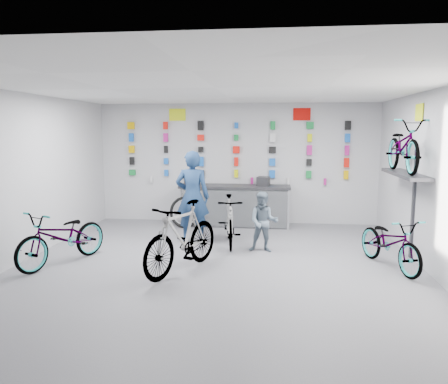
# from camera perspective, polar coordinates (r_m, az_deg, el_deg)

# --- Properties ---
(floor) EXTENTS (8.00, 8.00, 0.00)m
(floor) POSITION_cam_1_polar(r_m,az_deg,el_deg) (7.41, -1.12, -10.30)
(floor) COLOR #58585D
(floor) RESTS_ON ground
(ceiling) EXTENTS (8.00, 8.00, 0.00)m
(ceiling) POSITION_cam_1_polar(r_m,az_deg,el_deg) (7.06, -1.19, 13.46)
(ceiling) COLOR white
(ceiling) RESTS_ON wall_back
(wall_back) EXTENTS (7.00, 0.00, 7.00)m
(wall_back) POSITION_cam_1_polar(r_m,az_deg,el_deg) (11.04, 1.64, 3.74)
(wall_back) COLOR #B3B3B5
(wall_back) RESTS_ON floor
(wall_front) EXTENTS (7.00, 0.00, 7.00)m
(wall_front) POSITION_cam_1_polar(r_m,az_deg,el_deg) (3.23, -10.79, -7.17)
(wall_front) COLOR #B3B3B5
(wall_front) RESTS_ON floor
(wall_left) EXTENTS (0.00, 8.00, 8.00)m
(wall_left) POSITION_cam_1_polar(r_m,az_deg,el_deg) (8.31, -25.83, 1.49)
(wall_left) COLOR #B3B3B5
(wall_left) RESTS_ON floor
(wall_right) EXTENTS (0.00, 8.00, 8.00)m
(wall_right) POSITION_cam_1_polar(r_m,az_deg,el_deg) (7.47, 26.51, 0.79)
(wall_right) COLOR #B3B3B5
(wall_right) RESTS_ON floor
(counter) EXTENTS (2.70, 0.66, 1.00)m
(counter) POSITION_cam_1_polar(r_m,az_deg,el_deg) (10.72, 1.41, -1.85)
(counter) COLOR black
(counter) RESTS_ON floor
(merch_wall) EXTENTS (5.56, 0.08, 1.57)m
(merch_wall) POSITION_cam_1_polar(r_m,az_deg,el_deg) (10.95, 1.97, 5.33)
(merch_wall) COLOR #117732
(merch_wall) RESTS_ON wall_back
(wall_bracket) EXTENTS (0.39, 1.90, 2.00)m
(wall_bracket) POSITION_cam_1_polar(r_m,az_deg,el_deg) (8.56, 22.71, 1.60)
(wall_bracket) COLOR #333338
(wall_bracket) RESTS_ON wall_right
(sign_left) EXTENTS (0.42, 0.02, 0.30)m
(sign_left) POSITION_cam_1_polar(r_m,az_deg,el_deg) (11.23, -6.11, 10.00)
(sign_left) COLOR #D5E617
(sign_left) RESTS_ON wall_back
(sign_right) EXTENTS (0.42, 0.02, 0.30)m
(sign_right) POSITION_cam_1_polar(r_m,az_deg,el_deg) (10.98, 10.14, 9.97)
(sign_right) COLOR #C00C07
(sign_right) RESTS_ON wall_back
(sign_side) EXTENTS (0.02, 0.40, 0.30)m
(sign_side) POSITION_cam_1_polar(r_m,az_deg,el_deg) (8.56, 24.13, 9.48)
(sign_side) COLOR #D5E617
(sign_side) RESTS_ON wall_right
(bike_left) EXTENTS (1.35, 1.98, 0.98)m
(bike_left) POSITION_cam_1_polar(r_m,az_deg,el_deg) (8.16, -20.31, -5.50)
(bike_left) COLOR gray
(bike_left) RESTS_ON floor
(bike_center) EXTENTS (1.31, 2.00, 1.17)m
(bike_center) POSITION_cam_1_polar(r_m,az_deg,el_deg) (7.28, -5.50, -5.88)
(bike_center) COLOR gray
(bike_center) RESTS_ON floor
(bike_right) EXTENTS (1.14, 1.81, 0.90)m
(bike_right) POSITION_cam_1_polar(r_m,az_deg,el_deg) (7.98, 20.89, -6.14)
(bike_right) COLOR gray
(bike_right) RESTS_ON floor
(bike_service) EXTENTS (0.71, 1.74, 1.01)m
(bike_service) POSITION_cam_1_polar(r_m,az_deg,el_deg) (8.90, 0.72, -3.79)
(bike_service) COLOR gray
(bike_service) RESTS_ON floor
(bike_wall) EXTENTS (0.63, 1.80, 0.95)m
(bike_wall) POSITION_cam_1_polar(r_m,az_deg,el_deg) (8.49, 22.42, 5.56)
(bike_wall) COLOR gray
(bike_wall) RESTS_ON wall_bracket
(clerk) EXTENTS (0.71, 0.48, 1.93)m
(clerk) POSITION_cam_1_polar(r_m,az_deg,el_deg) (9.08, -4.14, -0.64)
(clerk) COLOR navy
(clerk) RESTS_ON floor
(customer) EXTENTS (0.58, 0.46, 1.17)m
(customer) POSITION_cam_1_polar(r_m,az_deg,el_deg) (8.44, 5.19, -3.94)
(customer) COLOR slate
(customer) RESTS_ON floor
(spare_wheel) EXTENTS (0.79, 0.32, 0.77)m
(spare_wheel) POSITION_cam_1_polar(r_m,az_deg,el_deg) (10.54, -5.13, -2.64)
(spare_wheel) COLOR black
(spare_wheel) RESTS_ON floor
(register) EXTENTS (0.34, 0.35, 0.22)m
(register) POSITION_cam_1_polar(r_m,az_deg,el_deg) (10.60, 5.16, 1.41)
(register) COLOR black
(register) RESTS_ON counter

